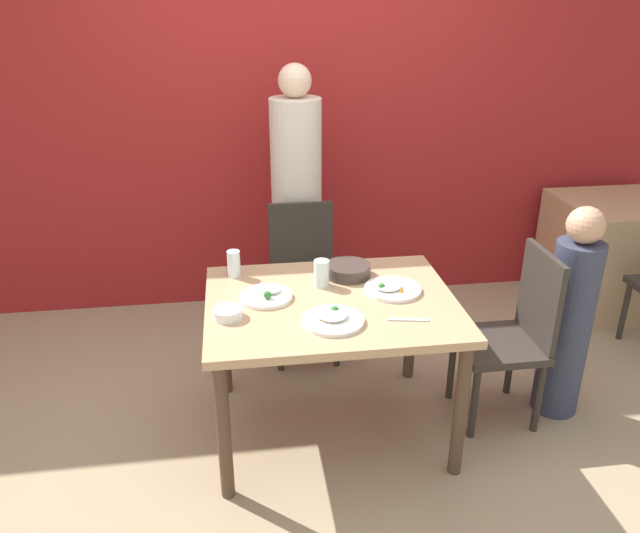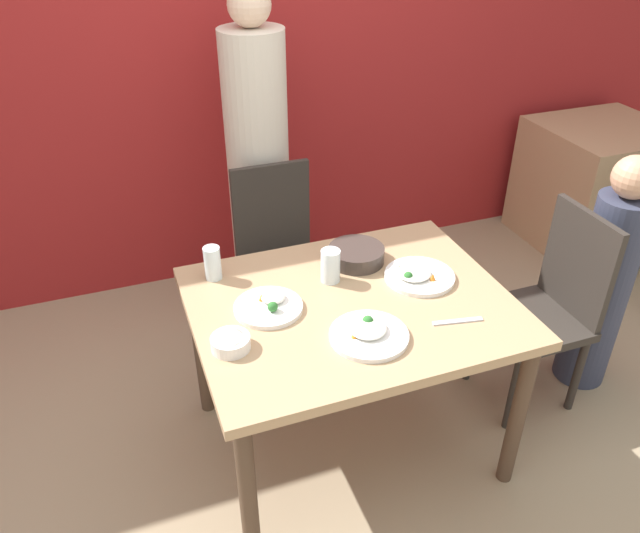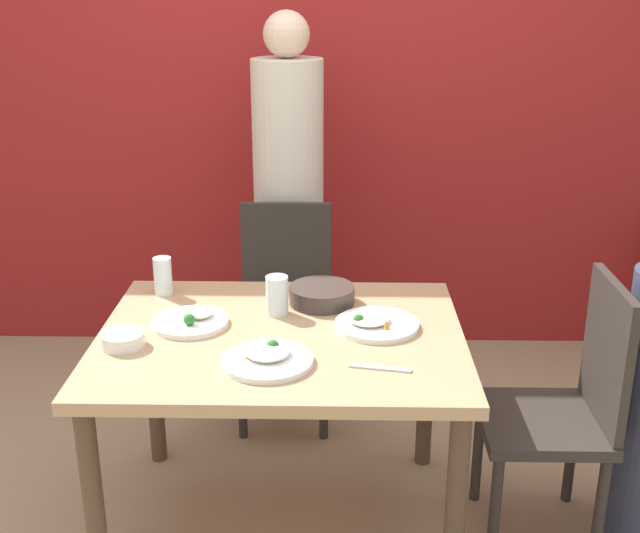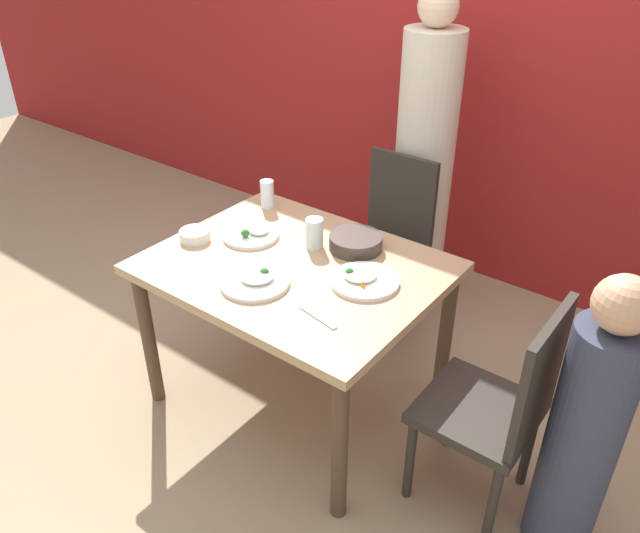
{
  "view_description": "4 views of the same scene",
  "coord_description": "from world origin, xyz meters",
  "px_view_note": "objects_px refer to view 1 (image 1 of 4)",
  "views": [
    {
      "loc": [
        -0.41,
        -2.53,
        2.03
      ],
      "look_at": [
        -0.05,
        0.02,
        0.89
      ],
      "focal_mm": 35.0,
      "sensor_mm": 36.0,
      "label": 1
    },
    {
      "loc": [
        -0.74,
        -1.69,
        2.05
      ],
      "look_at": [
        -0.1,
        0.06,
        0.86
      ],
      "focal_mm": 35.0,
      "sensor_mm": 36.0,
      "label": 2
    },
    {
      "loc": [
        0.17,
        -2.3,
        1.78
      ],
      "look_at": [
        0.12,
        0.08,
        0.92
      ],
      "focal_mm": 45.0,
      "sensor_mm": 36.0,
      "label": 3
    },
    {
      "loc": [
        1.39,
        -1.66,
        2.03
      ],
      "look_at": [
        0.12,
        0.02,
        0.75
      ],
      "focal_mm": 35.0,
      "sensor_mm": 36.0,
      "label": 4
    }
  ],
  "objects_px": {
    "chair_adult_spot": "(303,277)",
    "chair_child_spot": "(513,332)",
    "bowl_curry": "(348,270)",
    "plate_rice_adult": "(391,288)",
    "person_adult": "(297,212)",
    "glass_water_tall": "(234,264)",
    "person_child": "(569,320)"
  },
  "relations": [
    {
      "from": "chair_adult_spot",
      "to": "bowl_curry",
      "type": "distance_m",
      "value": 0.63
    },
    {
      "from": "chair_child_spot",
      "to": "plate_rice_adult",
      "type": "relative_size",
      "value": 3.34
    },
    {
      "from": "plate_rice_adult",
      "to": "glass_water_tall",
      "type": "relative_size",
      "value": 2.01
    },
    {
      "from": "chair_child_spot",
      "to": "glass_water_tall",
      "type": "relative_size",
      "value": 6.72
    },
    {
      "from": "person_child",
      "to": "glass_water_tall",
      "type": "distance_m",
      "value": 1.69
    },
    {
      "from": "person_child",
      "to": "chair_child_spot",
      "type": "bearing_deg",
      "value": 180.0
    },
    {
      "from": "chair_adult_spot",
      "to": "plate_rice_adult",
      "type": "relative_size",
      "value": 3.34
    },
    {
      "from": "person_adult",
      "to": "bowl_curry",
      "type": "bearing_deg",
      "value": -79.36
    },
    {
      "from": "plate_rice_adult",
      "to": "glass_water_tall",
      "type": "xyz_separation_m",
      "value": [
        -0.73,
        0.28,
        0.05
      ]
    },
    {
      "from": "person_child",
      "to": "glass_water_tall",
      "type": "xyz_separation_m",
      "value": [
        -1.64,
        0.33,
        0.26
      ]
    },
    {
      "from": "chair_adult_spot",
      "to": "chair_child_spot",
      "type": "bearing_deg",
      "value": -39.94
    },
    {
      "from": "chair_child_spot",
      "to": "glass_water_tall",
      "type": "xyz_separation_m",
      "value": [
        -1.35,
        0.33,
        0.31
      ]
    },
    {
      "from": "chair_child_spot",
      "to": "person_adult",
      "type": "bearing_deg",
      "value": -139.58
    },
    {
      "from": "glass_water_tall",
      "to": "plate_rice_adult",
      "type": "bearing_deg",
      "value": -20.69
    },
    {
      "from": "person_adult",
      "to": "person_child",
      "type": "bearing_deg",
      "value": -42.15
    },
    {
      "from": "plate_rice_adult",
      "to": "person_adult",
      "type": "bearing_deg",
      "value": 107.45
    },
    {
      "from": "chair_child_spot",
      "to": "person_child",
      "type": "height_order",
      "value": "person_child"
    },
    {
      "from": "chair_adult_spot",
      "to": "person_child",
      "type": "relative_size",
      "value": 0.81
    },
    {
      "from": "person_child",
      "to": "bowl_curry",
      "type": "bearing_deg",
      "value": 166.68
    },
    {
      "from": "plate_rice_adult",
      "to": "person_child",
      "type": "bearing_deg",
      "value": -3.47
    },
    {
      "from": "bowl_curry",
      "to": "plate_rice_adult",
      "type": "bearing_deg",
      "value": -49.22
    },
    {
      "from": "chair_child_spot",
      "to": "bowl_curry",
      "type": "height_order",
      "value": "chair_child_spot"
    },
    {
      "from": "chair_child_spot",
      "to": "plate_rice_adult",
      "type": "height_order",
      "value": "chair_child_spot"
    },
    {
      "from": "glass_water_tall",
      "to": "person_adult",
      "type": "bearing_deg",
      "value": 63.2
    },
    {
      "from": "chair_child_spot",
      "to": "person_adult",
      "type": "xyz_separation_m",
      "value": [
        -0.95,
        1.12,
        0.3
      ]
    },
    {
      "from": "bowl_curry",
      "to": "glass_water_tall",
      "type": "distance_m",
      "value": 0.57
    },
    {
      "from": "glass_water_tall",
      "to": "bowl_curry",
      "type": "bearing_deg",
      "value": -7.83
    },
    {
      "from": "chair_adult_spot",
      "to": "person_adult",
      "type": "bearing_deg",
      "value": 90.0
    },
    {
      "from": "person_child",
      "to": "glass_water_tall",
      "type": "height_order",
      "value": "person_child"
    },
    {
      "from": "person_adult",
      "to": "bowl_curry",
      "type": "xyz_separation_m",
      "value": [
        0.16,
        -0.87,
        -0.02
      ]
    },
    {
      "from": "chair_adult_spot",
      "to": "person_adult",
      "type": "height_order",
      "value": "person_adult"
    },
    {
      "from": "person_adult",
      "to": "person_child",
      "type": "relative_size",
      "value": 1.48
    }
  ]
}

